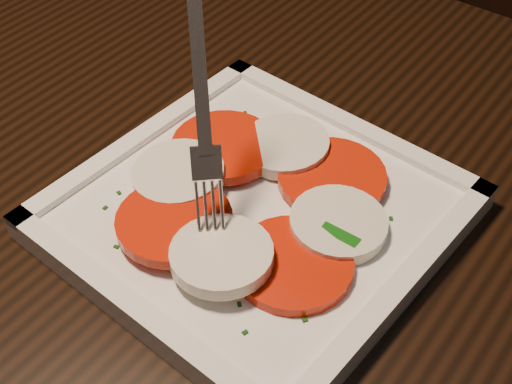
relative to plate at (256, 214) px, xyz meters
The scene contains 3 objects.
plate is the anchor object (origin of this frame).
caprese_salad 0.02m from the plate, 162.12° to the right, with size 0.20×0.18×0.02m.
fork 0.11m from the plate, behind, with size 0.04×0.09×0.16m, color white, non-canonical shape.
Camera 1 is at (-0.12, -0.01, 1.13)m, focal length 50.00 mm.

